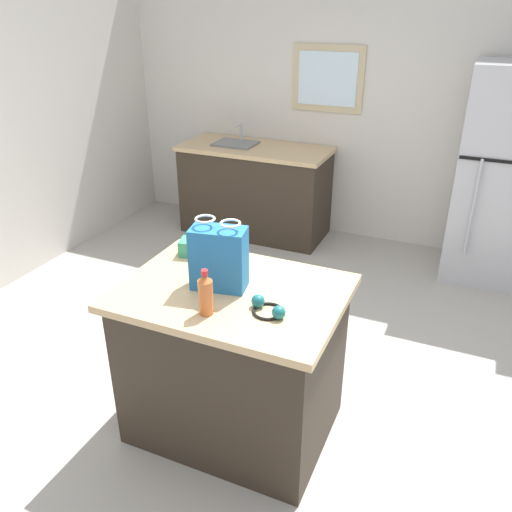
% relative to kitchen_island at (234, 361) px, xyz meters
% --- Properties ---
extents(ground, '(6.50, 6.50, 0.00)m').
position_rel_kitchen_island_xyz_m(ground, '(0.18, 0.30, -0.45)').
color(ground, '#ADA89E').
extents(back_wall, '(5.42, 0.13, 2.75)m').
position_rel_kitchen_island_xyz_m(back_wall, '(0.17, 2.98, 0.93)').
color(back_wall, silver).
rests_on(back_wall, ground).
extents(kitchen_island, '(1.12, 0.83, 0.89)m').
position_rel_kitchen_island_xyz_m(kitchen_island, '(0.00, 0.00, 0.00)').
color(kitchen_island, '#33281E').
rests_on(kitchen_island, ground).
extents(refrigerator, '(0.78, 0.71, 1.77)m').
position_rel_kitchen_island_xyz_m(refrigerator, '(1.25, 2.56, 0.44)').
color(refrigerator, '#B7B7BC').
rests_on(refrigerator, ground).
extents(sink_counter, '(1.47, 0.67, 1.08)m').
position_rel_kitchen_island_xyz_m(sink_counter, '(-1.02, 2.58, 0.01)').
color(sink_counter, '#33281E').
rests_on(sink_counter, ground).
extents(shopping_bag, '(0.29, 0.19, 0.36)m').
position_rel_kitchen_island_xyz_m(shopping_bag, '(-0.07, 0.00, 0.61)').
color(shopping_bag, '#236BAD').
rests_on(shopping_bag, kitchen_island).
extents(small_box, '(0.15, 0.15, 0.09)m').
position_rel_kitchen_island_xyz_m(small_box, '(-0.38, 0.27, 0.49)').
color(small_box, '#388E66').
rests_on(small_box, kitchen_island).
extents(bottle, '(0.07, 0.07, 0.23)m').
position_rel_kitchen_island_xyz_m(bottle, '(-0.01, -0.25, 0.54)').
color(bottle, '#C66633').
rests_on(bottle, kitchen_island).
extents(ear_defenders, '(0.20, 0.20, 0.06)m').
position_rel_kitchen_island_xyz_m(ear_defenders, '(0.25, -0.13, 0.47)').
color(ear_defenders, black).
rests_on(ear_defenders, kitchen_island).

